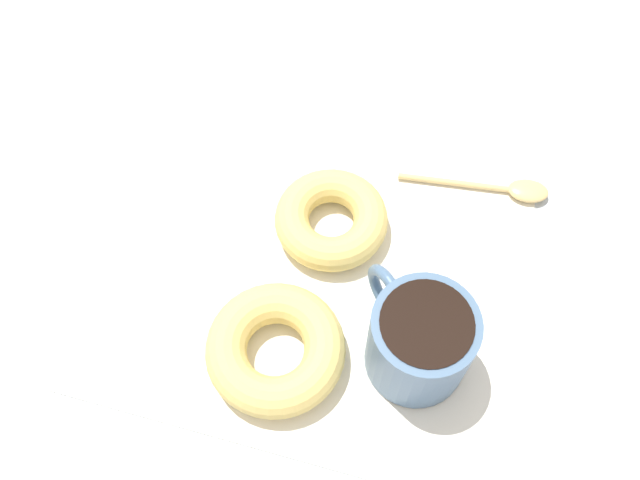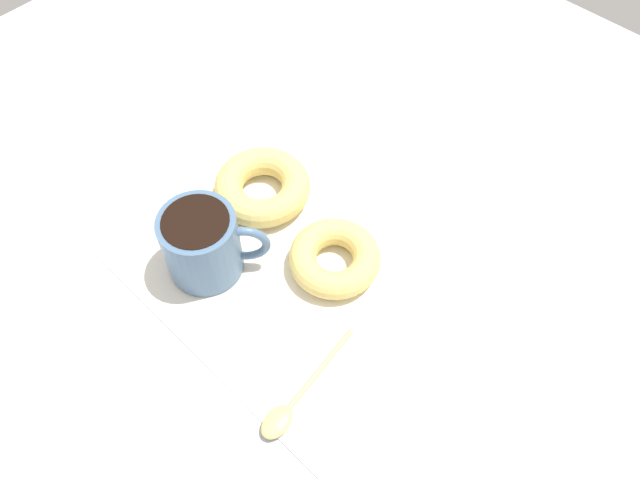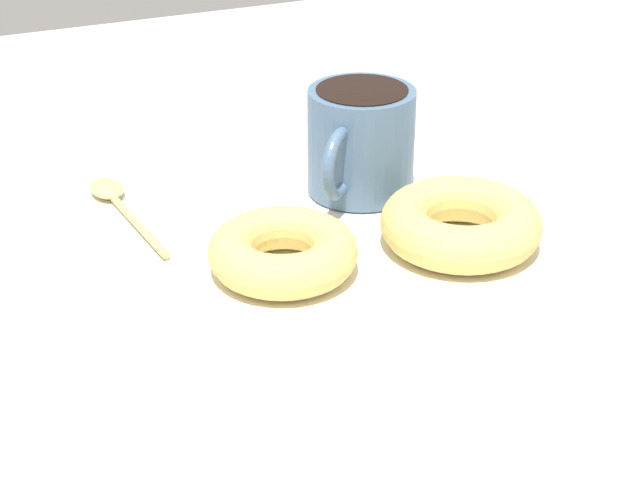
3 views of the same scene
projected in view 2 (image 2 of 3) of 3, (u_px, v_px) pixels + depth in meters
The scene contains 6 objects.
ground_plane at pixel (293, 249), 70.01cm from camera, with size 120.00×120.00×2.00cm, color #B2BCC6.
napkin at pixel (320, 251), 68.49cm from camera, with size 34.83×34.83×0.30cm, color white.
coffee_cup at pixel (203, 243), 63.86cm from camera, with size 9.40×9.27×8.07cm.
donut_near_cup at pixel (335, 258), 66.04cm from camera, with size 9.79×9.79×2.97cm, color #E5C66B.
donut_far at pixel (262, 187), 71.31cm from camera, with size 11.04×11.04×3.27cm, color #E5C66B.
spoon at pixel (290, 406), 58.09cm from camera, with size 2.90×13.58×0.90cm.
Camera 2 is at (28.70, -25.97, 57.43)cm, focal length 35.00 mm.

